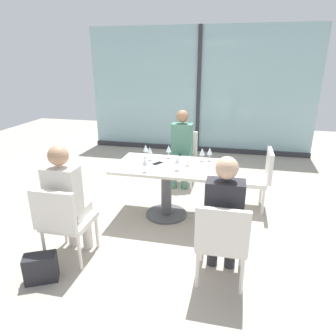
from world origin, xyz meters
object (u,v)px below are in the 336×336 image
Objects in this scene: chair_front_right at (222,238)px; cell_phone_on_table at (158,163)px; wine_glass_6 at (145,162)px; wine_glass_5 at (177,160)px; chair_near_window at (182,155)px; person_front_right at (224,213)px; dining_table_main at (166,178)px; wine_glass_1 at (169,149)px; wine_glass_4 at (210,151)px; wine_glass_0 at (146,148)px; coffee_cup at (187,163)px; chair_far_right at (257,176)px; wine_glass_3 at (202,152)px; chair_front_left at (64,219)px; person_near_window at (181,145)px; handbag_0 at (41,268)px; person_front_left at (67,197)px; wine_glass_2 at (150,151)px.

cell_phone_on_table is at bearing 126.68° from chair_front_right.
wine_glass_5 is at bearing 20.04° from wine_glass_6.
chair_near_window is 0.69× the size of person_front_right.
wine_glass_1 reaches higher than dining_table_main.
wine_glass_4 is (0.53, 0.29, 0.32)m from dining_table_main.
dining_table_main is at bearing -34.96° from wine_glass_0.
cell_phone_on_table is (0.07, 0.34, -0.13)m from wine_glass_6.
wine_glass_4 is 0.58m from wine_glass_5.
dining_table_main is 14.59× the size of coffee_cup.
chair_far_right is 1.40m from cell_phone_on_table.
chair_far_right is 4.70× the size of wine_glass_5.
wine_glass_3 reaches higher than coffee_cup.
chair_front_left is 1.59m from chair_front_right.
wine_glass_5 is at bearing -82.68° from chair_near_window.
person_front_right reaches higher than chair_front_left.
wine_glass_4 is at bearing -0.22° from wine_glass_1.
wine_glass_0 reaches higher than chair_front_right.
person_front_right is 1.77m from wine_glass_0.
person_near_window is at bearing 97.94° from wine_glass_5.
chair_far_right is 1.35m from person_near_window.
wine_glass_1 is at bearing 120.82° from person_front_right.
handbag_0 is at bearing -119.22° from wine_glass_6.
person_front_left is 14.00× the size of coffee_cup.
person_near_window is 0.98m from wine_glass_3.
wine_glass_5 is at bearing -36.40° from wine_glass_2.
coffee_cup is (-0.52, 1.22, 0.28)m from chair_front_right.
wine_glass_0 is 1.00× the size of wine_glass_6.
chair_front_right is 4.70× the size of wine_glass_0.
person_front_left reaches higher than wine_glass_1.
chair_near_window is at bearing 119.88° from wine_glass_4.
chair_front_left is at bearing -123.29° from dining_table_main.
coffee_cup is (0.46, 0.33, -0.09)m from wine_glass_6.
wine_glass_4 is (0.53, -0.92, 0.37)m from chair_near_window.
chair_far_right is at bearing 26.90° from coffee_cup.
wine_glass_2 reaches higher than cell_phone_on_table.
chair_front_right is (0.79, -1.21, -0.05)m from dining_table_main.
wine_glass_0 is (-1.14, 1.45, 0.37)m from chair_front_right.
wine_glass_5 is at bearing -121.45° from wine_glass_3.
dining_table_main is 0.23m from cell_phone_on_table.
dining_table_main is at bearing 125.83° from person_front_right.
wine_glass_4 is at bearing 46.28° from coffee_cup.
wine_glass_4 reaches higher than chair_far_right.
wine_glass_5 is (0.44, -0.32, 0.00)m from wine_glass_2.
chair_near_window is 1.15m from wine_glass_2.
person_front_left reaches higher than chair_far_right.
wine_glass_0 is at bearing 132.09° from wine_glass_2.
wine_glass_2 is at bearing -47.91° from wine_glass_0.
wine_glass_3 reaches higher than dining_table_main.
handbag_0 is at bearing -168.74° from chair_front_right.
wine_glass_2 is 0.80m from wine_glass_4.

